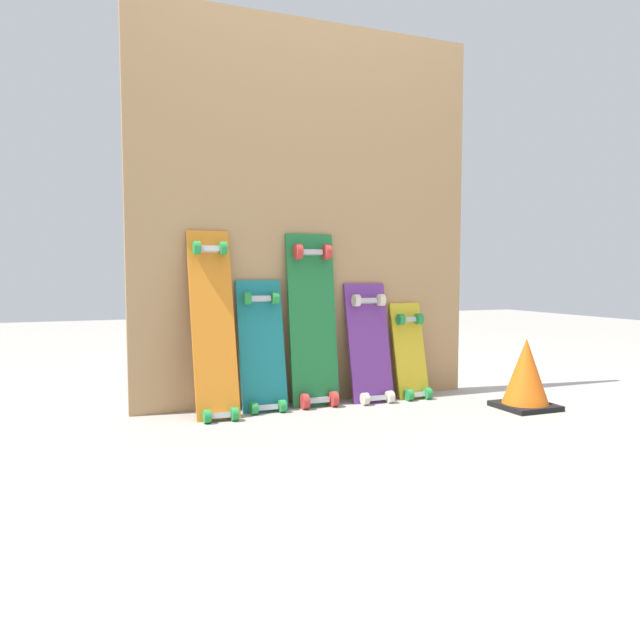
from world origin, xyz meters
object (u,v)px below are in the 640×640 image
Objects in this scene: skateboard_teal at (262,353)px; traffic_cone at (526,374)px; skateboard_yellow at (411,357)px; skateboard_orange at (214,331)px; skateboard_purple at (370,349)px; skateboard_green at (313,326)px.

traffic_cone is (1.13, -0.43, -0.10)m from skateboard_teal.
skateboard_orange is at bearing -177.85° from skateboard_yellow.
skateboard_orange reaches higher than skateboard_purple.
skateboard_teal is at bearing -177.24° from skateboard_green.
traffic_cone is at bearing -15.95° from skateboard_orange.
skateboard_orange reaches higher than skateboard_teal.
skateboard_orange is 1.38× the size of skateboard_purple.
skateboard_orange reaches higher than traffic_cone.
skateboard_green is 1.01m from traffic_cone.
skateboard_green is at bearing 153.29° from traffic_cone.
skateboard_orange is 0.26m from skateboard_teal.
skateboard_yellow is at bearing 0.31° from skateboard_purple.
skateboard_purple is 0.24m from skateboard_yellow.
skateboard_teal is at bearing 179.79° from skateboard_yellow.
skateboard_green is 1.35× the size of skateboard_purple.
skateboard_orange is 1.44m from traffic_cone.
skateboard_orange is 0.49m from skateboard_green.
skateboard_teal is 1.22× the size of skateboard_yellow.
skateboard_yellow is at bearing 129.98° from traffic_cone.
skateboard_teal is 0.78m from skateboard_yellow.
traffic_cone is (0.36, -0.43, -0.04)m from skateboard_yellow.
skateboard_purple is at bearing 2.70° from skateboard_orange.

